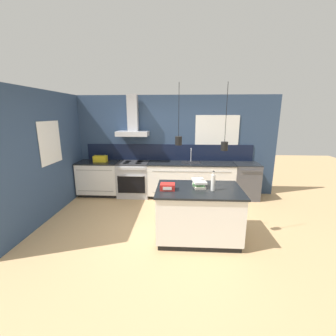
# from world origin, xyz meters

# --- Properties ---
(ground_plane) EXTENTS (16.00, 16.00, 0.00)m
(ground_plane) POSITION_xyz_m (0.00, 0.00, 0.00)
(ground_plane) COLOR tan
(ground_plane) RESTS_ON ground
(wall_back) EXTENTS (5.60, 2.47, 2.60)m
(wall_back) POSITION_xyz_m (-0.05, 2.00, 1.35)
(wall_back) COLOR navy
(wall_back) RESTS_ON ground_plane
(wall_left) EXTENTS (0.08, 3.80, 2.60)m
(wall_left) POSITION_xyz_m (-2.43, 0.70, 1.30)
(wall_left) COLOR navy
(wall_left) RESTS_ON ground_plane
(counter_run_left) EXTENTS (1.07, 0.64, 0.91)m
(counter_run_left) POSITION_xyz_m (-1.84, 1.69, 0.46)
(counter_run_left) COLOR black
(counter_run_left) RESTS_ON ground_plane
(counter_run_sink) EXTENTS (2.21, 0.64, 1.27)m
(counter_run_sink) POSITION_xyz_m (0.59, 1.69, 0.46)
(counter_run_sink) COLOR black
(counter_run_sink) RESTS_ON ground_plane
(oven_range) EXTENTS (0.80, 0.66, 0.91)m
(oven_range) POSITION_xyz_m (-0.91, 1.69, 0.46)
(oven_range) COLOR #B5B5BA
(oven_range) RESTS_ON ground_plane
(dishwasher) EXTENTS (0.62, 0.65, 0.91)m
(dishwasher) POSITION_xyz_m (1.99, 1.69, 0.46)
(dishwasher) COLOR #4C4C51
(dishwasher) RESTS_ON ground_plane
(kitchen_island) EXTENTS (1.43, 0.97, 0.91)m
(kitchen_island) POSITION_xyz_m (0.63, -0.33, 0.46)
(kitchen_island) COLOR black
(kitchen_island) RESTS_ON ground_plane
(bottle_on_island) EXTENTS (0.07, 0.07, 0.33)m
(bottle_on_island) POSITION_xyz_m (0.85, -0.41, 1.05)
(bottle_on_island) COLOR silver
(bottle_on_island) RESTS_ON kitchen_island
(book_stack) EXTENTS (0.26, 0.36, 0.12)m
(book_stack) POSITION_xyz_m (0.64, -0.23, 0.97)
(book_stack) COLOR beige
(book_stack) RESTS_ON kitchen_island
(red_supply_box) EXTENTS (0.24, 0.19, 0.10)m
(red_supply_box) POSITION_xyz_m (0.11, -0.41, 0.96)
(red_supply_box) COLOR red
(red_supply_box) RESTS_ON kitchen_island
(yellow_toolbox) EXTENTS (0.34, 0.18, 0.19)m
(yellow_toolbox) POSITION_xyz_m (-1.78, 1.69, 0.99)
(yellow_toolbox) COLOR gold
(yellow_toolbox) RESTS_ON counter_run_left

